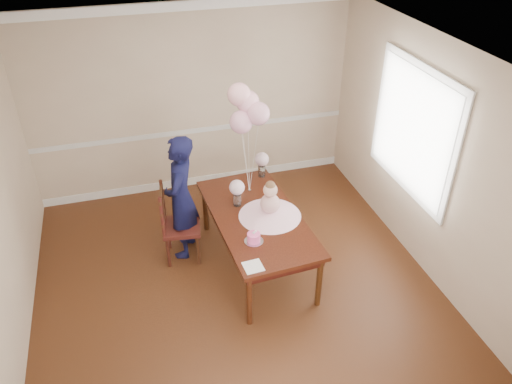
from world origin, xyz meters
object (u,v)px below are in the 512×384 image
object	(u,v)px
dining_table_top	(257,217)
dining_chair_seat	(182,227)
woman	(181,198)
birthday_cake	(254,237)

from	to	relation	value
dining_table_top	dining_chair_seat	world-z (taller)	dining_table_top
dining_table_top	woman	size ratio (longest dim) A/B	1.19
dining_table_top	dining_chair_seat	size ratio (longest dim) A/B	4.35
dining_table_top	woman	world-z (taller)	woman
birthday_cake	dining_chair_seat	xyz separation A→B (m)	(-0.67, 0.83, -0.32)
dining_chair_seat	woman	bearing A→B (deg)	78.32
birthday_cake	woman	bearing A→B (deg)	124.24
dining_table_top	dining_chair_seat	bearing A→B (deg)	151.52
dining_table_top	woman	bearing A→B (deg)	144.76
dining_table_top	dining_chair_seat	xyz separation A→B (m)	(-0.83, 0.39, -0.24)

